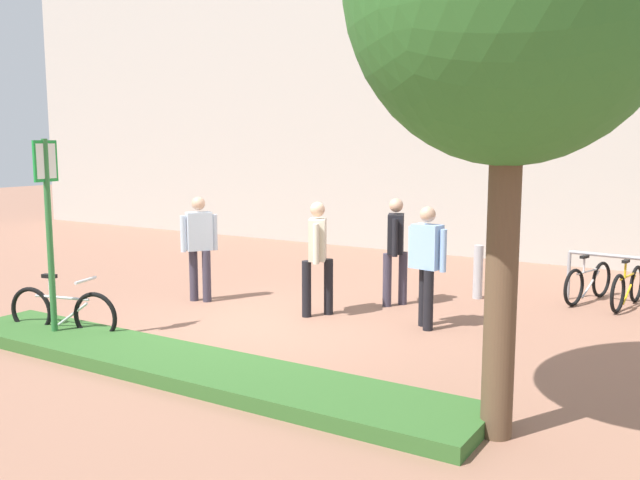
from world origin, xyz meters
TOP-DOWN VIEW (x-y plane):
  - ground_plane at (0.00, 0.00)m, footprint 60.00×60.00m
  - building_facade at (0.00, 7.77)m, footprint 28.00×1.20m
  - planter_strip at (0.41, -2.15)m, footprint 7.00×1.10m
  - parking_sign_post at (-1.83, -2.15)m, footprint 0.08×0.36m
  - bike_at_sign at (-1.92, -1.94)m, footprint 1.65×0.52m
  - bollard_steel at (2.01, 3.24)m, footprint 0.16×0.16m
  - person_shirt_blue at (2.01, 1.06)m, footprint 0.60×0.33m
  - person_casual_tan at (0.34, 0.86)m, footprint 0.40×0.55m
  - person_shirt_white at (-1.80, 0.66)m, footprint 0.43×0.51m
  - person_suited_navy at (1.05, 2.07)m, footprint 0.38×0.57m

SIDE VIEW (x-z plane):
  - ground_plane at x=0.00m, z-range 0.00..0.00m
  - planter_strip at x=0.41m, z-range 0.00..0.16m
  - bike_at_sign at x=-1.92m, z-range -0.08..0.78m
  - bollard_steel at x=2.01m, z-range 0.00..0.90m
  - person_shirt_blue at x=2.01m, z-range 0.12..1.84m
  - person_casual_tan at x=0.34m, z-range 0.12..1.84m
  - person_shirt_white at x=-1.80m, z-range 0.12..1.84m
  - person_suited_navy at x=1.05m, z-range 0.12..1.84m
  - parking_sign_post at x=-1.83m, z-range 0.40..3.04m
  - building_facade at x=0.00m, z-range 0.00..10.00m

